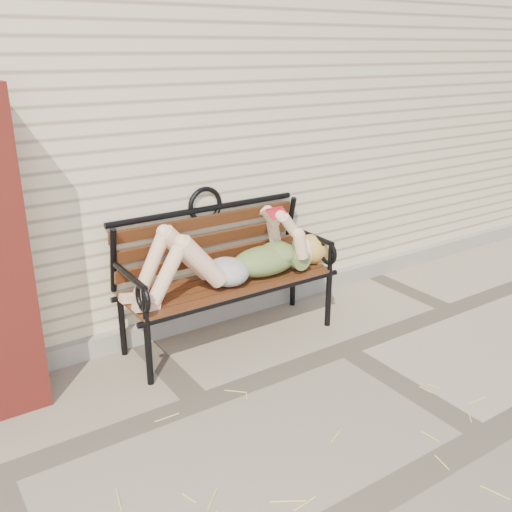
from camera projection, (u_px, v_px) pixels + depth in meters
ground at (344, 349)px, 4.35m from camera, size 80.00×80.00×0.00m
house_wall at (165, 113)px, 6.18m from camera, size 8.00×4.00×3.00m
foundation_strip at (271, 297)px, 5.08m from camera, size 8.00×0.10×0.15m
garden_bench at (222, 258)px, 4.37m from camera, size 1.79×0.71×1.16m
reading_woman at (233, 258)px, 4.25m from camera, size 1.69×0.38×0.53m
straw_scatter at (304, 469)px, 3.11m from camera, size 2.92×1.60×0.01m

